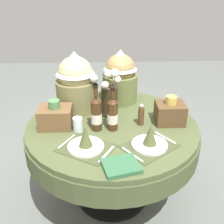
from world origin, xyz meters
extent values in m
plane|color=slate|center=(0.00, 0.00, 0.00)|extent=(8.00, 8.00, 0.00)
cylinder|color=#4C5633|center=(0.00, 0.00, 0.71)|extent=(1.30, 1.30, 0.04)
cylinder|color=#464F2E|center=(0.00, 0.00, 0.61)|extent=(1.33, 1.33, 0.16)
cylinder|color=black|center=(0.00, 0.00, 0.36)|extent=(0.12, 0.12, 0.66)
cylinder|color=black|center=(0.00, 0.00, 0.01)|extent=(0.62, 0.62, 0.03)
cube|color=#41492B|center=(-0.19, -0.32, 0.73)|extent=(0.42, 0.40, 0.00)
cylinder|color=silver|center=(-0.19, -0.32, 0.74)|extent=(0.24, 0.24, 0.02)
cone|color=#4C562D|center=(-0.19, -0.32, 0.82)|extent=(0.09, 0.09, 0.14)
cube|color=silver|center=(-0.32, -0.24, 0.73)|extent=(0.11, 0.17, 0.00)
cube|color=silver|center=(-0.05, -0.40, 0.73)|extent=(0.11, 0.17, 0.00)
cube|color=#41492B|center=(0.24, -0.32, 0.73)|extent=(0.43, 0.41, 0.00)
cylinder|color=silver|center=(0.24, -0.32, 0.74)|extent=(0.24, 0.24, 0.02)
cone|color=#4C562D|center=(0.24, -0.32, 0.82)|extent=(0.09, 0.09, 0.14)
cube|color=silver|center=(0.11, -0.41, 0.73)|extent=(0.12, 0.16, 0.00)
cube|color=silver|center=(0.36, -0.22, 0.73)|extent=(0.13, 0.16, 0.00)
cylinder|color=#332819|center=(-0.02, 0.13, 0.85)|extent=(0.13, 0.13, 0.25)
sphere|color=white|center=(-0.13, 0.16, 1.03)|extent=(0.06, 0.06, 0.06)
cylinder|color=#4C7038|center=(-0.13, 0.16, 0.99)|extent=(0.01, 0.01, 0.04)
sphere|color=white|center=(-0.05, 0.05, 1.02)|extent=(0.05, 0.05, 0.05)
cylinder|color=#4C7038|center=(-0.05, 0.05, 0.99)|extent=(0.01, 0.01, 0.03)
sphere|color=white|center=(0.02, 0.08, 1.10)|extent=(0.07, 0.07, 0.07)
cylinder|color=#4C7038|center=(0.02, 0.08, 1.02)|extent=(0.01, 0.01, 0.10)
sphere|color=white|center=(-0.02, 0.18, 1.06)|extent=(0.06, 0.06, 0.06)
cylinder|color=#4C7038|center=(-0.02, 0.18, 1.00)|extent=(0.01, 0.01, 0.06)
sphere|color=white|center=(0.04, 0.18, 1.01)|extent=(0.06, 0.06, 0.06)
cylinder|color=#4C7038|center=(0.04, 0.18, 0.98)|extent=(0.01, 0.01, 0.02)
cylinder|color=#422814|center=(0.00, -0.09, 0.83)|extent=(0.08, 0.08, 0.22)
cylinder|color=silver|center=(0.00, -0.09, 0.82)|extent=(0.08, 0.08, 0.07)
cone|color=#422814|center=(0.00, -0.09, 0.96)|extent=(0.08, 0.08, 0.03)
cylinder|color=#422814|center=(0.00, -0.09, 1.02)|extent=(0.03, 0.03, 0.08)
cylinder|color=black|center=(0.00, -0.09, 1.05)|extent=(0.03, 0.03, 0.02)
cylinder|color=#422814|center=(-0.12, -0.08, 0.84)|extent=(0.08, 0.08, 0.22)
cylinder|color=silver|center=(-0.12, -0.08, 0.82)|extent=(0.08, 0.08, 0.08)
cone|color=#422814|center=(-0.12, -0.08, 0.97)|extent=(0.08, 0.08, 0.03)
cylinder|color=#422814|center=(-0.12, -0.08, 1.03)|extent=(0.03, 0.03, 0.10)
cylinder|color=black|center=(-0.12, -0.08, 1.07)|extent=(0.03, 0.03, 0.02)
cylinder|color=silver|center=(-0.25, -0.10, 0.78)|extent=(0.07, 0.07, 0.11)
cylinder|color=brown|center=(0.21, -0.03, 0.80)|extent=(0.05, 0.05, 0.14)
sphere|color=#B7B7BC|center=(0.21, -0.03, 0.88)|extent=(0.03, 0.03, 0.03)
cube|color=#336642|center=(0.03, -0.53, 0.74)|extent=(0.25, 0.22, 0.03)
cylinder|color=olive|center=(-0.28, 0.25, 0.85)|extent=(0.33, 0.33, 0.26)
sphere|color=#C6B784|center=(-0.28, 0.25, 1.04)|extent=(0.28, 0.28, 0.28)
cone|color=silver|center=(-0.28, 0.25, 1.13)|extent=(0.31, 0.31, 0.18)
cylinder|color=olive|center=(0.09, 0.41, 0.85)|extent=(0.30, 0.30, 0.24)
sphere|color=#9E7F4C|center=(0.09, 0.41, 1.02)|extent=(0.26, 0.26, 0.26)
cone|color=silver|center=(0.09, 0.41, 1.11)|extent=(0.29, 0.29, 0.17)
cube|color=brown|center=(-0.42, -0.03, 0.80)|extent=(0.24, 0.19, 0.15)
cylinder|color=#4C7F4C|center=(-0.42, -0.03, 0.91)|extent=(0.08, 0.08, 0.06)
cube|color=brown|center=(0.44, 0.00, 0.80)|extent=(0.21, 0.18, 0.16)
cylinder|color=gold|center=(0.44, 0.00, 0.91)|extent=(0.08, 0.08, 0.06)
camera|label=1|loc=(-0.07, -1.78, 1.74)|focal=42.88mm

